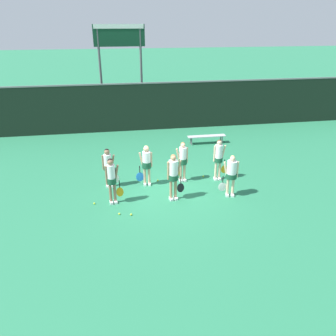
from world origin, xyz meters
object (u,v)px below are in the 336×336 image
player_4 (146,162)px  player_6 (219,157)px  tennis_ball_0 (131,215)px  player_0 (112,178)px  tennis_ball_5 (230,171)px  bench_courtside (207,137)px  tennis_ball_7 (115,175)px  tennis_ball_3 (158,180)px  scoreboard (120,49)px  player_5 (183,159)px  tennis_ball_1 (119,214)px  player_3 (108,165)px  player_1 (173,173)px  player_2 (231,173)px  tennis_ball_4 (94,203)px  tennis_ball_6 (203,176)px  tennis_ball_2 (137,176)px

player_4 → player_6: bearing=6.2°
tennis_ball_0 → player_0: bearing=121.0°
player_0 → player_6: bearing=7.7°
player_0 → player_6: size_ratio=1.00×
tennis_ball_0 → tennis_ball_5: bearing=32.1°
bench_courtside → tennis_ball_5: bearing=-89.1°
player_0 → tennis_ball_7: 2.48m
player_4 → tennis_ball_3: bearing=32.8°
scoreboard → player_5: (2.00, -9.09, -3.52)m
tennis_ball_3 → tennis_ball_7: bearing=155.5°
tennis_ball_1 → scoreboard: bearing=86.6°
player_3 → tennis_ball_1: player_3 is taller
scoreboard → player_0: bearing=-94.6°
player_1 → player_3: player_1 is taller
player_2 → tennis_ball_4: 5.15m
player_1 → player_2: 2.16m
player_6 → tennis_ball_7: 4.47m
player_1 → player_2: player_1 is taller
tennis_ball_3 → tennis_ball_5: bearing=7.1°
player_5 → tennis_ball_5: size_ratio=25.37×
scoreboard → tennis_ball_3: (1.00, -8.95, -4.48)m
scoreboard → tennis_ball_1: (-0.67, -11.28, -4.48)m
scoreboard → tennis_ball_0: (-0.27, -11.39, -4.48)m
scoreboard → tennis_ball_6: bearing=-71.5°
tennis_ball_4 → tennis_ball_7: (0.79, 2.26, 0.00)m
tennis_ball_0 → tennis_ball_6: 4.09m
player_4 → tennis_ball_3: size_ratio=23.84×
player_2 → tennis_ball_1: size_ratio=25.29×
bench_courtside → scoreboard: bearing=130.8°
player_1 → tennis_ball_5: player_1 is taller
player_4 → tennis_ball_7: bearing=147.0°
player_2 → tennis_ball_0: player_2 is taller
player_3 → player_1: bearing=-31.8°
bench_courtside → tennis_ball_2: (-4.03, -3.51, -0.35)m
tennis_ball_4 → tennis_ball_5: bearing=17.9°
player_6 → tennis_ball_3: player_6 is taller
player_3 → player_4: bearing=-3.7°
player_6 → tennis_ball_7: size_ratio=25.38×
tennis_ball_2 → tennis_ball_3: same height
player_5 → tennis_ball_0: bearing=-141.7°
player_0 → player_3: player_0 is taller
bench_courtside → tennis_ball_5: (0.05, -3.65, -0.35)m
player_0 → player_1: size_ratio=0.97×
tennis_ball_4 → tennis_ball_3: bearing=30.0°
player_0 → player_6: player_6 is taller
tennis_ball_0 → tennis_ball_6: (3.23, 2.51, -0.00)m
player_6 → tennis_ball_1: size_ratio=27.07×
tennis_ball_4 → tennis_ball_5: size_ratio=0.99×
player_4 → tennis_ball_0: player_4 is taller
tennis_ball_6 → tennis_ball_2: bearing=170.3°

